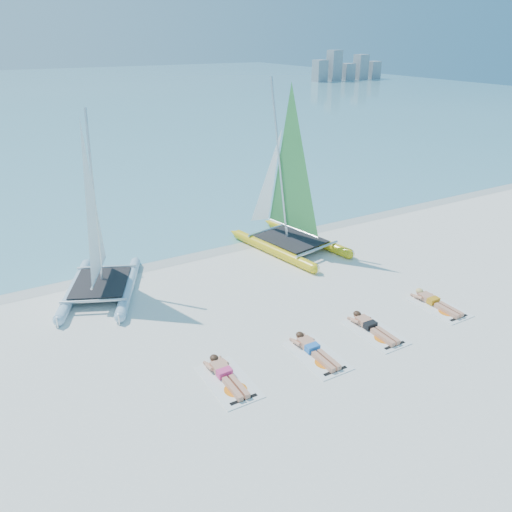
{
  "coord_description": "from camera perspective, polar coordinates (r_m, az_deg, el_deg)",
  "views": [
    {
      "loc": [
        -6.53,
        -10.86,
        7.73
      ],
      "look_at": [
        0.41,
        1.2,
        1.48
      ],
      "focal_mm": 35.0,
      "sensor_mm": 36.0,
      "label": 1
    }
  ],
  "objects": [
    {
      "name": "catamaran_yellow",
      "position": [
        19.23,
        3.19,
        6.97
      ],
      "size": [
        3.13,
        5.25,
        6.52
      ],
      "rotation": [
        0.0,
        0.0,
        0.19
      ],
      "color": "yellow",
      "rests_on": "ground"
    },
    {
      "name": "sunbather_c",
      "position": [
        14.66,
        13.03,
        -7.8
      ],
      "size": [
        0.37,
        1.73,
        0.26
      ],
      "color": "tan",
      "rests_on": "towel_c"
    },
    {
      "name": "towel_b",
      "position": [
        13.38,
        7.02,
        -11.26
      ],
      "size": [
        1.0,
        1.85,
        0.02
      ],
      "primitive_type": "cube",
      "color": "white",
      "rests_on": "ground"
    },
    {
      "name": "towel_d",
      "position": [
        16.42,
        20.15,
        -5.5
      ],
      "size": [
        1.0,
        1.85,
        0.02
      ],
      "primitive_type": "cube",
      "color": "white",
      "rests_on": "ground"
    },
    {
      "name": "distant_skyline",
      "position": [
        94.71,
        10.28,
        20.33
      ],
      "size": [
        14.0,
        2.0,
        5.0
      ],
      "color": "#8C949A",
      "rests_on": "ground"
    },
    {
      "name": "towel_a",
      "position": [
        12.46,
        -3.12,
        -14.15
      ],
      "size": [
        1.0,
        1.85,
        0.02
      ],
      "primitive_type": "cube",
      "color": "white",
      "rests_on": "ground"
    },
    {
      "name": "ground",
      "position": [
        14.84,
        0.95,
        -7.21
      ],
      "size": [
        140.0,
        140.0,
        0.0
      ],
      "primitive_type": "plane",
      "color": "silver",
      "rests_on": "ground"
    },
    {
      "name": "wet_sand_strip",
      "position": [
        19.23,
        -7.47,
        0.28
      ],
      "size": [
        140.0,
        1.4,
        0.01
      ],
      "primitive_type": "cube",
      "color": "beige",
      "rests_on": "ground"
    },
    {
      "name": "towel_c",
      "position": [
        14.61,
        13.5,
        -8.49
      ],
      "size": [
        1.0,
        1.85,
        0.02
      ],
      "primitive_type": "cube",
      "color": "white",
      "rests_on": "ground"
    },
    {
      "name": "sunbather_a",
      "position": [
        12.53,
        -3.54,
        -13.29
      ],
      "size": [
        0.37,
        1.73,
        0.26
      ],
      "color": "tan",
      "rests_on": "towel_a"
    },
    {
      "name": "sunbather_b",
      "position": [
        13.45,
        6.55,
        -10.48
      ],
      "size": [
        0.37,
        1.73,
        0.26
      ],
      "color": "tan",
      "rests_on": "towel_b"
    },
    {
      "name": "catamaran_blue",
      "position": [
        16.39,
        -17.87,
        1.57
      ],
      "size": [
        3.64,
        4.77,
        5.88
      ],
      "rotation": [
        0.0,
        0.0,
        -0.42
      ],
      "color": "#B0CEE7",
      "rests_on": "ground"
    },
    {
      "name": "sunbather_d",
      "position": [
        16.47,
        19.7,
        -4.89
      ],
      "size": [
        0.37,
        1.73,
        0.26
      ],
      "color": "tan",
      "rests_on": "towel_d"
    },
    {
      "name": "sea",
      "position": [
        74.55,
        -25.8,
        15.97
      ],
      "size": [
        140.0,
        115.0,
        0.01
      ],
      "primitive_type": "cube",
      "color": "#7AB9CB",
      "rests_on": "ground"
    }
  ]
}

